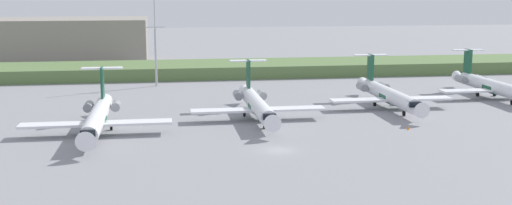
{
  "coord_description": "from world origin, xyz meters",
  "views": [
    {
      "loc": [
        -15.55,
        -81.98,
        22.03
      ],
      "look_at": [
        0.0,
        20.66,
        3.0
      ],
      "focal_mm": 43.63,
      "sensor_mm": 36.0,
      "label": 1
    }
  ],
  "objects_px": {
    "regional_jet_third": "(257,104)",
    "antenna_mast": "(156,49)",
    "regional_jet_fifth": "(491,86)",
    "regional_jet_fourth": "(388,94)",
    "safety_cone_front_marker": "(408,128)",
    "regional_jet_second": "(97,117)"
  },
  "relations": [
    {
      "from": "regional_jet_fifth",
      "to": "regional_jet_fourth",
      "type": "bearing_deg",
      "value": -164.1
    },
    {
      "from": "regional_jet_fourth",
      "to": "safety_cone_front_marker",
      "type": "relative_size",
      "value": 56.36
    },
    {
      "from": "regional_jet_fifth",
      "to": "antenna_mast",
      "type": "bearing_deg",
      "value": 158.97
    },
    {
      "from": "regional_jet_fifth",
      "to": "safety_cone_front_marker",
      "type": "height_order",
      "value": "regional_jet_fifth"
    },
    {
      "from": "regional_jet_fourth",
      "to": "safety_cone_front_marker",
      "type": "bearing_deg",
      "value": -100.49
    },
    {
      "from": "regional_jet_third",
      "to": "antenna_mast",
      "type": "bearing_deg",
      "value": 113.75
    },
    {
      "from": "regional_jet_third",
      "to": "safety_cone_front_marker",
      "type": "distance_m",
      "value": 25.69
    },
    {
      "from": "safety_cone_front_marker",
      "to": "regional_jet_second",
      "type": "bearing_deg",
      "value": 174.26
    },
    {
      "from": "regional_jet_third",
      "to": "antenna_mast",
      "type": "distance_m",
      "value": 43.4
    },
    {
      "from": "regional_jet_fourth",
      "to": "regional_jet_fifth",
      "type": "distance_m",
      "value": 25.66
    },
    {
      "from": "regional_jet_third",
      "to": "regional_jet_fourth",
      "type": "distance_m",
      "value": 26.65
    },
    {
      "from": "regional_jet_third",
      "to": "regional_jet_second",
      "type": "bearing_deg",
      "value": -164.37
    },
    {
      "from": "regional_jet_fifth",
      "to": "antenna_mast",
      "type": "height_order",
      "value": "antenna_mast"
    },
    {
      "from": "regional_jet_fourth",
      "to": "antenna_mast",
      "type": "relative_size",
      "value": 1.5
    },
    {
      "from": "antenna_mast",
      "to": "safety_cone_front_marker",
      "type": "relative_size",
      "value": 37.52
    },
    {
      "from": "regional_jet_fourth",
      "to": "regional_jet_second",
      "type": "bearing_deg",
      "value": -165.46
    },
    {
      "from": "regional_jet_third",
      "to": "antenna_mast",
      "type": "xyz_separation_m",
      "value": [
        -17.3,
        39.33,
        6.07
      ]
    },
    {
      "from": "regional_jet_second",
      "to": "antenna_mast",
      "type": "xyz_separation_m",
      "value": [
        8.72,
        46.61,
        6.07
      ]
    },
    {
      "from": "antenna_mast",
      "to": "regional_jet_third",
      "type": "bearing_deg",
      "value": -66.25
    },
    {
      "from": "regional_jet_third",
      "to": "regional_jet_fourth",
      "type": "relative_size",
      "value": 1.0
    },
    {
      "from": "regional_jet_fifth",
      "to": "regional_jet_third",
      "type": "bearing_deg",
      "value": -165.35
    },
    {
      "from": "regional_jet_fifth",
      "to": "safety_cone_front_marker",
      "type": "distance_m",
      "value": 37.91
    }
  ]
}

